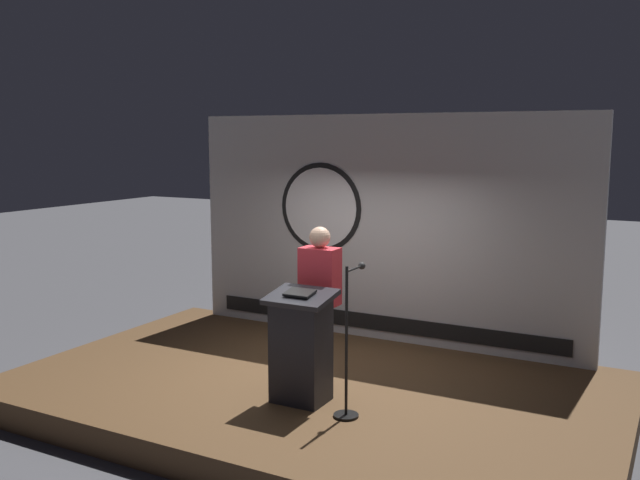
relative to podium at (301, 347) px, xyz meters
name	(u,v)px	position (x,y,z in m)	size (l,w,h in m)	color
ground_plane	(312,407)	(-0.18, 0.56, -0.86)	(40.00, 40.00, 0.00)	#4C4C51
stage_platform	(312,394)	(-0.18, 0.56, -0.71)	(6.40, 4.00, 0.30)	brown
banner_display	(380,229)	(-0.20, 2.40, 0.88)	(5.36, 0.12, 2.90)	silver
podium	(301,347)	(0.00, 0.00, 0.00)	(0.64, 0.50, 1.14)	#26262B
speaker_person	(320,305)	(-0.04, 0.48, 0.31)	(0.40, 0.26, 1.70)	black
microphone_stand	(348,364)	(0.57, -0.11, -0.06)	(0.24, 0.48, 1.45)	black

